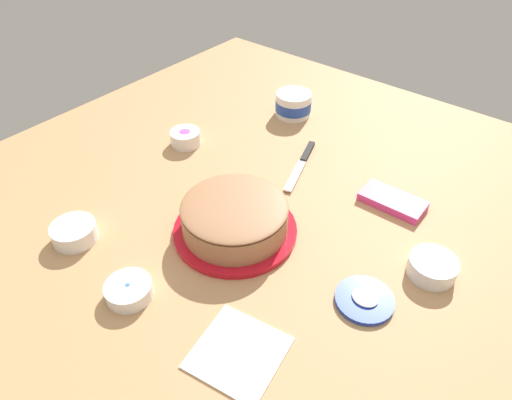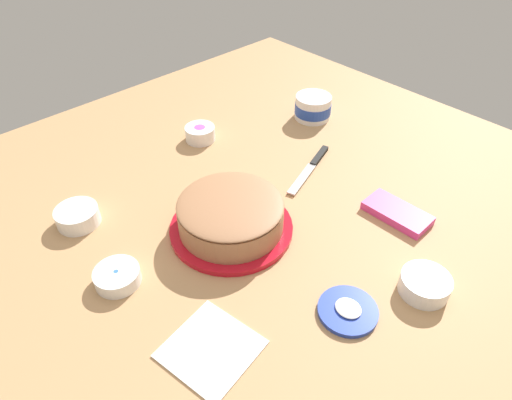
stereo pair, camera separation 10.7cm
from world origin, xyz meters
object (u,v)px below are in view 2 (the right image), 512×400
(frosting_tub, at_px, (313,107))
(spreading_knife, at_px, (313,165))
(paper_napkin, at_px, (211,348))
(sprinkle_bowl_pink, at_px, (425,284))
(frosting_tub_lid, at_px, (348,310))
(sprinkle_bowl_rainbow, at_px, (200,133))
(sprinkle_bowl_yellow, at_px, (77,216))
(frosted_cake, at_px, (231,217))
(candy_box_lower, at_px, (397,213))
(sprinkle_bowl_blue, at_px, (117,276))

(frosting_tub, relative_size, spreading_knife, 0.49)
(frosting_tub, relative_size, paper_napkin, 0.75)
(paper_napkin, bearing_deg, sprinkle_bowl_pink, -115.83)
(frosting_tub_lid, distance_m, sprinkle_bowl_rainbow, 0.70)
(sprinkle_bowl_pink, xyz_separation_m, sprinkle_bowl_yellow, (0.66, 0.41, 0.00))
(frosted_cake, relative_size, candy_box_lower, 1.82)
(frosting_tub, xyz_separation_m, candy_box_lower, (-0.44, 0.20, -0.03))
(frosting_tub, bearing_deg, frosting_tub_lid, 136.54)
(frosted_cake, xyz_separation_m, paper_napkin, (-0.21, 0.23, -0.04))
(frosting_tub, relative_size, sprinkle_bowl_yellow, 1.13)
(sprinkle_bowl_blue, xyz_separation_m, candy_box_lower, (-0.28, -0.58, -0.01))
(sprinkle_bowl_blue, bearing_deg, sprinkle_bowl_rainbow, -55.84)
(frosting_tub, relative_size, candy_box_lower, 0.73)
(sprinkle_bowl_rainbow, relative_size, candy_box_lower, 0.56)
(frosted_cake, relative_size, frosting_tub, 2.50)
(sprinkle_bowl_yellow, xyz_separation_m, paper_napkin, (-0.47, -0.01, -0.02))
(spreading_knife, relative_size, paper_napkin, 1.53)
(spreading_knife, bearing_deg, candy_box_lower, 179.03)
(spreading_knife, bearing_deg, paper_napkin, 113.70)
(frosting_tub_lid, bearing_deg, candy_box_lower, -73.38)
(frosted_cake, height_order, spreading_knife, frosted_cake)
(sprinkle_bowl_yellow, bearing_deg, spreading_knife, -112.07)
(candy_box_lower, bearing_deg, sprinkle_bowl_blue, 63.42)
(frosting_tub, relative_size, sprinkle_bowl_pink, 1.14)
(frosting_tub_lid, xyz_separation_m, sprinkle_bowl_blue, (0.37, 0.28, 0.01))
(frosting_tub_lid, relative_size, sprinkle_bowl_rainbow, 1.34)
(sprinkle_bowl_blue, bearing_deg, paper_napkin, -171.06)
(sprinkle_bowl_pink, distance_m, sprinkle_bowl_blue, 0.62)
(frosting_tub, bearing_deg, spreading_knife, 131.49)
(candy_box_lower, bearing_deg, frosting_tub_lid, 105.50)
(paper_napkin, bearing_deg, candy_box_lower, -92.89)
(frosting_tub_lid, relative_size, sprinkle_bowl_blue, 1.24)
(sprinkle_bowl_blue, xyz_separation_m, sprinkle_bowl_rainbow, (0.31, -0.45, 0.01))
(frosting_tub_lid, height_order, paper_napkin, frosting_tub_lid)
(sprinkle_bowl_yellow, relative_size, sprinkle_bowl_blue, 1.06)
(sprinkle_bowl_rainbow, bearing_deg, sprinkle_bowl_pink, 178.34)
(frosting_tub, height_order, sprinkle_bowl_pink, frosting_tub)
(sprinkle_bowl_blue, xyz_separation_m, paper_napkin, (-0.25, -0.04, -0.01))
(spreading_knife, relative_size, sprinkle_bowl_rainbow, 2.65)
(spreading_knife, relative_size, sprinkle_bowl_pink, 2.32)
(spreading_knife, xyz_separation_m, sprinkle_bowl_blue, (0.01, 0.59, 0.01))
(frosting_tub, xyz_separation_m, spreading_knife, (-0.18, 0.20, -0.03))
(frosting_tub_lid, distance_m, sprinkle_bowl_blue, 0.46)
(frosting_tub, bearing_deg, sprinkle_bowl_pink, 149.56)
(frosting_tub, xyz_separation_m, paper_napkin, (-0.42, 0.75, -0.03))
(frosted_cake, distance_m, candy_box_lower, 0.39)
(frosting_tub_lid, relative_size, paper_napkin, 0.78)
(frosted_cake, bearing_deg, frosting_tub_lid, -177.66)
(sprinkle_bowl_rainbow, bearing_deg, frosting_tub_lid, 165.69)
(sprinkle_bowl_rainbow, bearing_deg, sprinkle_bowl_yellow, 101.63)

